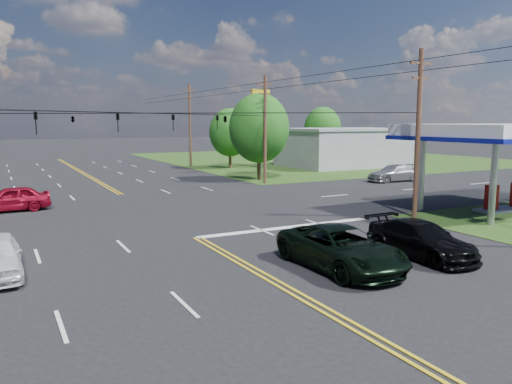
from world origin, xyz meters
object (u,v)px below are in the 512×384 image
gas_canopy (509,135)px  pole_right_far (190,124)px  pole_se (418,132)px  pole_ne (265,128)px  retail_ne (343,148)px  pickup_dkgreen (341,248)px  tree_right_b (230,132)px  tree_far_r (323,128)px  suv_black (421,239)px  tree_right_a (259,128)px

gas_canopy → pole_right_far: pole_right_far is taller
pole_se → pole_ne: (0.00, 18.00, 0.00)m
retail_ne → pickup_dkgreen: retail_ne is taller
pole_se → tree_right_b: pole_se is taller
pole_right_far → pickup_dkgreen: pole_right_far is taller
pole_se → pole_ne: size_ratio=1.00×
retail_ne → pole_ne: pole_ne is taller
pole_ne → tree_far_r: bearing=45.0°
tree_right_b → suv_black: (-9.59, -39.38, -3.49)m
retail_ne → tree_far_r: bearing=68.2°
tree_right_b → pole_se: bearing=-96.1°
retail_ne → pole_right_far: 19.02m
tree_right_b → tree_far_r: 18.50m
gas_canopy → tree_right_a: (-5.50, 22.00, 0.16)m
pole_right_far → suv_black: (-6.09, -43.38, -4.44)m
pole_se → pickup_dkgreen: pole_se is taller
pole_se → retail_ne: bearing=59.6°
gas_canopy → pole_ne: 20.08m
pole_right_far → pickup_dkgreen: bearing=-103.0°
retail_ne → suv_black: retail_ne is taller
suv_black → pole_right_far: bearing=81.3°
pole_se → suv_black: bearing=-133.7°
pole_ne → suv_black: pole_ne is taller
tree_right_b → pickup_dkgreen: tree_right_b is taller
pickup_dkgreen → retail_ne: bearing=51.9°
pole_ne → tree_right_b: bearing=76.9°
gas_canopy → pole_se: size_ratio=1.28×
retail_ne → pickup_dkgreen: 44.38m
retail_ne → tree_right_b: bearing=163.5°
gas_canopy → tree_right_b: 34.14m
tree_right_b → suv_black: size_ratio=1.41×
pole_se → tree_right_a: pole_se is taller
pole_se → tree_far_r: size_ratio=1.25×
retail_ne → pole_right_far: (-17.00, 8.00, 2.97)m
tree_right_a → tree_right_b: (2.50, 12.00, -0.65)m
pole_ne → suv_black: (-6.09, -24.38, -4.18)m
pole_right_far → suv_black: size_ratio=1.98×
pole_ne → pickup_dkgreen: pole_ne is taller
tree_right_a → tree_right_b: tree_right_a is taller
pole_se → gas_canopy: bearing=-8.7°
pole_se → pole_right_far: (0.00, 37.00, 0.25)m
retail_ne → pole_se: bearing=-120.4°
pole_se → pickup_dkgreen: bearing=-148.2°
tree_right_b → tree_far_r: tree_far_r is taller
pole_se → suv_black: pole_se is taller
pole_right_far → tree_right_a: pole_right_far is taller
pole_right_far → suv_black: 44.03m
pickup_dkgreen → tree_right_b: bearing=70.4°
retail_ne → pickup_dkgreen: size_ratio=2.45×
tree_far_r → suv_black: size_ratio=1.51×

